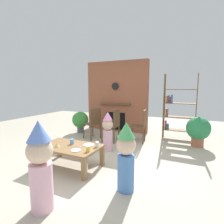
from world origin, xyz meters
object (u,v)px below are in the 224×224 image
(paper_plate_rear, at_px, (89,145))
(child_with_cone_hat, at_px, (40,164))
(coffee_table, at_px, (70,149))
(potted_plant_short, at_px, (80,120))
(paper_plate_front, at_px, (76,150))
(child_in_pink, at_px, (126,155))
(potted_plant_tall, at_px, (198,130))
(child_by_the_chairs, at_px, (108,130))
(paper_cup_near_left, at_px, (88,149))
(dining_chair_middle, at_px, (114,124))
(bookshelf, at_px, (177,109))
(paper_cup_center, at_px, (97,144))
(paper_cup_near_right, at_px, (72,141))
(dining_chair_right, at_px, (141,124))
(birthday_cake_slice, at_px, (57,145))
(dining_chair_left, at_px, (94,122))

(paper_plate_rear, relative_size, child_with_cone_hat, 0.19)
(coffee_table, distance_m, potted_plant_short, 2.62)
(paper_plate_front, xyz_separation_m, child_in_pink, (0.97, -0.13, 0.12))
(paper_plate_rear, bearing_deg, child_with_cone_hat, -83.66)
(child_in_pink, height_order, potted_plant_tall, child_in_pink)
(child_in_pink, distance_m, child_by_the_chairs, 1.70)
(child_with_cone_hat, xyz_separation_m, child_by_the_chairs, (-0.19, 2.21, -0.10))
(paper_plate_front, height_order, potted_plant_tall, potted_plant_tall)
(paper_cup_near_left, height_order, child_with_cone_hat, child_with_cone_hat)
(paper_plate_rear, relative_size, child_by_the_chairs, 0.22)
(dining_chair_middle, bearing_deg, bookshelf, -145.16)
(bookshelf, relative_size, dining_chair_middle, 2.11)
(child_with_cone_hat, height_order, potted_plant_short, child_with_cone_hat)
(child_with_cone_hat, height_order, child_by_the_chairs, child_with_cone_hat)
(coffee_table, relative_size, paper_cup_near_left, 13.00)
(potted_plant_short, bearing_deg, paper_cup_center, -48.83)
(paper_cup_near_left, bearing_deg, potted_plant_short, 127.33)
(paper_plate_front, bearing_deg, paper_cup_near_right, 136.94)
(dining_chair_right, bearing_deg, potted_plant_short, -12.17)
(dining_chair_middle, height_order, dining_chair_right, same)
(dining_chair_right, relative_size, potted_plant_tall, 1.17)
(bookshelf, relative_size, coffee_table, 1.66)
(paper_plate_front, xyz_separation_m, child_by_the_chairs, (0.00, 1.26, 0.08))
(paper_cup_center, xyz_separation_m, birthday_cake_slice, (-0.67, -0.32, -0.01))
(paper_cup_center, bearing_deg, child_in_pink, -32.18)
(dining_chair_right, bearing_deg, paper_cup_near_left, 74.19)
(paper_plate_rear, xyz_separation_m, potted_plant_tall, (1.93, 2.14, 0.03))
(paper_cup_near_left, bearing_deg, paper_cup_center, 85.56)
(dining_chair_right, bearing_deg, paper_cup_center, 73.60)
(paper_cup_near_left, xyz_separation_m, birthday_cake_slice, (-0.65, -0.04, -0.01))
(birthday_cake_slice, relative_size, potted_plant_short, 0.14)
(paper_cup_center, xyz_separation_m, child_in_pink, (0.74, -0.46, 0.08))
(coffee_table, distance_m, birthday_cake_slice, 0.24)
(dining_chair_left, distance_m, potted_plant_tall, 2.81)
(paper_cup_near_right, bearing_deg, dining_chair_middle, 85.14)
(paper_cup_near_left, distance_m, paper_plate_front, 0.22)
(coffee_table, height_order, paper_cup_center, paper_cup_center)
(coffee_table, xyz_separation_m, dining_chair_middle, (0.12, 1.77, 0.16))
(bookshelf, distance_m, paper_cup_near_right, 3.27)
(paper_cup_near_left, xyz_separation_m, child_by_the_chairs, (-0.21, 1.20, 0.04))
(paper_cup_near_right, bearing_deg, paper_cup_near_left, -23.07)
(dining_chair_left, height_order, dining_chair_right, same)
(dining_chair_middle, bearing_deg, dining_chair_left, -2.15)
(bookshelf, xyz_separation_m, dining_chair_middle, (-1.54, -1.10, -0.38))
(child_by_the_chairs, height_order, potted_plant_tall, child_by_the_chairs)
(child_by_the_chairs, distance_m, potted_plant_short, 1.98)
(paper_cup_center, height_order, dining_chair_middle, dining_chair_middle)
(child_in_pink, height_order, potted_plant_short, child_in_pink)
(bookshelf, bearing_deg, paper_cup_near_right, -121.32)
(paper_plate_front, distance_m, dining_chair_left, 2.11)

